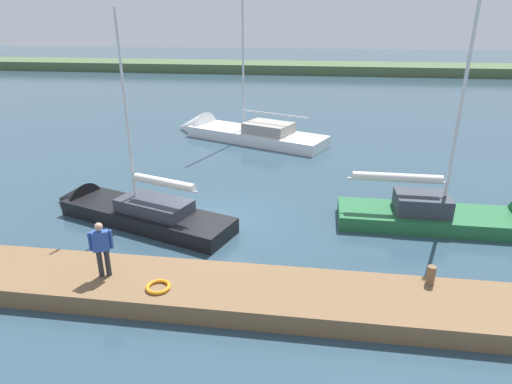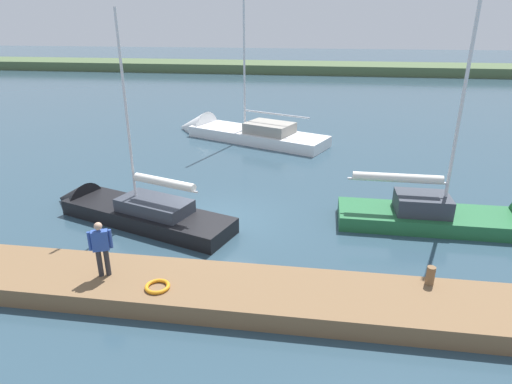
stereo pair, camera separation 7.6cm
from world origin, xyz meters
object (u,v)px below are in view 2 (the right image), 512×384
sailboat_inner_slip (467,223)px  person_on_dock (101,246)px  mooring_post_far (430,276)px  sailboat_far_right (125,212)px  sailboat_outer_mooring (234,134)px  life_ring_buoy (157,287)px

sailboat_inner_slip → person_on_dock: sailboat_inner_slip is taller
mooring_post_far → sailboat_far_right: sailboat_far_right is taller
sailboat_far_right → sailboat_inner_slip: bearing=-156.7°
mooring_post_far → person_on_dock: size_ratio=0.32×
sailboat_inner_slip → person_on_dock: size_ratio=6.43×
sailboat_far_right → person_on_dock: bearing=127.5°
sailboat_outer_mooring → sailboat_inner_slip: sailboat_outer_mooring is taller
mooring_post_far → sailboat_inner_slip: sailboat_inner_slip is taller
life_ring_buoy → sailboat_inner_slip: 11.21m
sailboat_far_right → person_on_dock: sailboat_far_right is taller
life_ring_buoy → person_on_dock: size_ratio=0.41×
life_ring_buoy → sailboat_far_right: bearing=-57.7°
life_ring_buoy → sailboat_far_right: size_ratio=0.08×
sailboat_outer_mooring → sailboat_far_right: 12.49m
sailboat_inner_slip → person_on_dock: 12.50m
person_on_dock → mooring_post_far: bearing=-107.7°
sailboat_far_right → person_on_dock: (-1.55, 4.66, 1.23)m
sailboat_outer_mooring → sailboat_inner_slip: 15.74m
life_ring_buoy → sailboat_inner_slip: bearing=-147.7°
life_ring_buoy → mooring_post_far: bearing=-170.1°
mooring_post_far → sailboat_far_right: (10.27, -3.82, -0.58)m
sailboat_inner_slip → person_on_dock: (11.11, 5.60, 1.23)m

